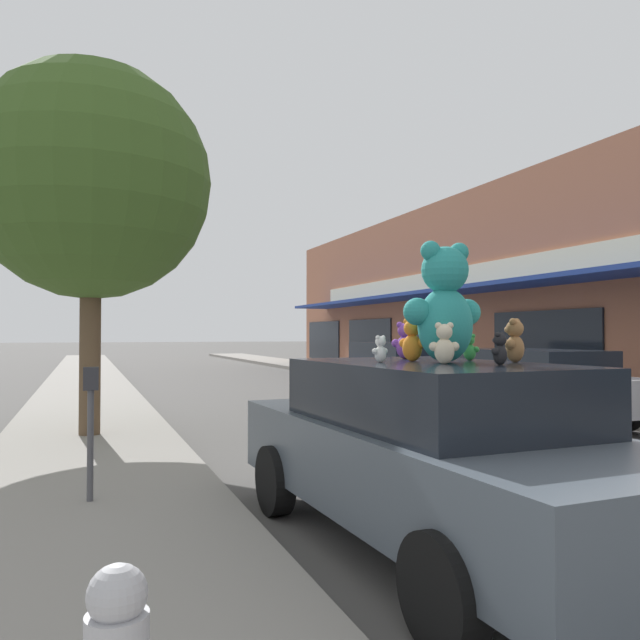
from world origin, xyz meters
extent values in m
cube|color=gray|center=(-5.27, 0.00, 0.08)|extent=(2.64, 90.00, 0.16)
cube|color=navy|center=(5.71, 9.38, 3.12)|extent=(1.77, 33.29, 0.12)
cube|color=beige|center=(6.54, 9.38, 3.67)|extent=(0.08, 31.70, 0.70)
cube|color=black|center=(6.55, 9.38, 1.40)|extent=(0.06, 4.30, 2.00)
cube|color=black|center=(6.55, 15.04, 1.40)|extent=(0.06, 4.30, 2.00)
cube|color=black|center=(6.55, 20.70, 1.40)|extent=(0.06, 4.30, 2.00)
cube|color=black|center=(6.55, 26.36, 1.40)|extent=(0.06, 4.30, 2.00)
cube|color=#4C5660|center=(-2.68, -0.15, 0.67)|extent=(1.95, 4.63, 0.68)
cube|color=black|center=(-2.68, -0.15, 1.27)|extent=(1.66, 2.57, 0.50)
cylinder|color=black|center=(-3.61, 1.23, 0.33)|extent=(0.23, 0.67, 0.66)
cylinder|color=black|center=(-1.88, 1.30, 0.33)|extent=(0.23, 0.67, 0.66)
cylinder|color=black|center=(-3.49, -1.59, 0.33)|extent=(0.23, 0.67, 0.66)
ellipsoid|color=teal|center=(-2.55, -0.13, 1.82)|extent=(0.49, 0.43, 0.62)
sphere|color=teal|center=(-2.55, -0.13, 2.28)|extent=(0.41, 0.41, 0.39)
sphere|color=teal|center=(-2.40, -0.12, 2.43)|extent=(0.17, 0.17, 0.16)
sphere|color=teal|center=(-2.69, -0.14, 2.43)|extent=(0.17, 0.17, 0.16)
sphere|color=#47CDC6|center=(-2.55, 0.04, 2.26)|extent=(0.16, 0.16, 0.15)
sphere|color=teal|center=(-2.30, -0.08, 1.93)|extent=(0.24, 0.24, 0.23)
sphere|color=teal|center=(-2.80, -0.11, 1.93)|extent=(0.24, 0.24, 0.23)
ellipsoid|color=beige|center=(-2.72, -0.39, 1.61)|extent=(0.19, 0.18, 0.20)
sphere|color=beige|center=(-2.72, -0.39, 1.76)|extent=(0.17, 0.17, 0.13)
sphere|color=beige|center=(-2.67, -0.41, 1.81)|extent=(0.07, 0.07, 0.05)
sphere|color=beige|center=(-2.76, -0.37, 1.81)|extent=(0.07, 0.07, 0.05)
sphere|color=white|center=(-2.69, -0.34, 1.76)|extent=(0.06, 0.06, 0.05)
sphere|color=beige|center=(-2.64, -0.41, 1.65)|extent=(0.10, 0.10, 0.07)
sphere|color=beige|center=(-2.79, -0.35, 1.65)|extent=(0.10, 0.10, 0.07)
ellipsoid|color=green|center=(-2.17, 0.08, 1.59)|extent=(0.14, 0.15, 0.15)
sphere|color=green|center=(-2.17, 0.08, 1.69)|extent=(0.13, 0.13, 0.09)
sphere|color=green|center=(-2.15, 0.05, 1.73)|extent=(0.05, 0.05, 0.04)
sphere|color=green|center=(-2.19, 0.10, 1.73)|extent=(0.05, 0.05, 0.04)
sphere|color=#5ADA6D|center=(-2.14, 0.10, 1.69)|extent=(0.05, 0.05, 0.04)
sphere|color=green|center=(-2.13, 0.03, 1.61)|extent=(0.07, 0.07, 0.05)
sphere|color=green|center=(-2.20, 0.13, 1.61)|extent=(0.07, 0.07, 0.05)
ellipsoid|color=purple|center=(-2.51, 0.63, 1.62)|extent=(0.21, 0.20, 0.22)
sphere|color=purple|center=(-2.51, 0.63, 1.78)|extent=(0.19, 0.19, 0.14)
sphere|color=purple|center=(-2.47, 0.61, 1.84)|extent=(0.08, 0.08, 0.06)
sphere|color=purple|center=(-2.55, 0.66, 1.84)|extent=(0.08, 0.08, 0.06)
sphere|color=#BA67ED|center=(-2.48, 0.68, 1.77)|extent=(0.07, 0.07, 0.05)
sphere|color=purple|center=(-2.43, 0.60, 1.66)|extent=(0.11, 0.11, 0.08)
sphere|color=purple|center=(-2.58, 0.69, 1.66)|extent=(0.11, 0.11, 0.08)
ellipsoid|color=olive|center=(-2.03, -0.37, 1.63)|extent=(0.23, 0.22, 0.22)
sphere|color=olive|center=(-2.03, -0.37, 1.79)|extent=(0.20, 0.20, 0.14)
sphere|color=olive|center=(-1.99, -0.34, 1.85)|extent=(0.08, 0.08, 0.06)
sphere|color=olive|center=(-2.07, -0.39, 1.85)|extent=(0.08, 0.08, 0.06)
sphere|color=tan|center=(-2.06, -0.32, 1.78)|extent=(0.08, 0.08, 0.05)
sphere|color=olive|center=(-1.96, -0.30, 1.67)|extent=(0.11, 0.11, 0.08)
sphere|color=olive|center=(-2.11, -0.41, 1.67)|extent=(0.11, 0.11, 0.08)
ellipsoid|color=white|center=(-3.06, 0.02, 1.58)|extent=(0.13, 0.12, 0.14)
sphere|color=white|center=(-3.06, 0.02, 1.68)|extent=(0.11, 0.11, 0.09)
sphere|color=white|center=(-3.03, 0.03, 1.72)|extent=(0.05, 0.05, 0.04)
sphere|color=white|center=(-3.09, 0.01, 1.72)|extent=(0.05, 0.05, 0.04)
sphere|color=white|center=(-3.08, 0.06, 1.68)|extent=(0.04, 0.04, 0.03)
sphere|color=white|center=(-3.01, 0.05, 1.61)|extent=(0.06, 0.06, 0.05)
sphere|color=white|center=(-3.12, 0.01, 1.61)|extent=(0.06, 0.06, 0.05)
ellipsoid|color=black|center=(-2.42, -0.69, 1.59)|extent=(0.15, 0.15, 0.15)
sphere|color=black|center=(-2.42, -0.69, 1.71)|extent=(0.13, 0.13, 0.10)
sphere|color=black|center=(-2.39, -0.67, 1.74)|extent=(0.06, 0.06, 0.04)
sphere|color=black|center=(-2.45, -0.70, 1.74)|extent=(0.06, 0.06, 0.04)
sphere|color=#3A3A3D|center=(-2.44, -0.65, 1.70)|extent=(0.05, 0.05, 0.04)
sphere|color=black|center=(-2.37, -0.65, 1.62)|extent=(0.08, 0.08, 0.06)
sphere|color=black|center=(-2.48, -0.71, 1.62)|extent=(0.08, 0.08, 0.06)
ellipsoid|color=orange|center=(-2.72, 0.11, 1.63)|extent=(0.22, 0.23, 0.23)
sphere|color=orange|center=(-2.72, 0.11, 1.80)|extent=(0.20, 0.20, 0.15)
sphere|color=orange|center=(-2.70, 0.07, 1.85)|extent=(0.08, 0.08, 0.06)
sphere|color=orange|center=(-2.75, 0.16, 1.85)|extent=(0.08, 0.08, 0.06)
sphere|color=#FFBA41|center=(-2.67, 0.14, 1.79)|extent=(0.07, 0.07, 0.06)
sphere|color=orange|center=(-2.66, 0.04, 1.67)|extent=(0.11, 0.11, 0.08)
sphere|color=orange|center=(-2.75, 0.20, 1.67)|extent=(0.11, 0.11, 0.08)
cube|color=#B7B7BC|center=(2.81, 5.34, 0.66)|extent=(1.86, 4.46, 0.65)
cube|color=black|center=(2.81, 5.34, 1.21)|extent=(1.64, 2.90, 0.46)
cylinder|color=black|center=(1.90, 6.72, 0.33)|extent=(0.20, 0.66, 0.66)
cylinder|color=black|center=(3.72, 6.72, 0.33)|extent=(0.20, 0.66, 0.66)
cylinder|color=black|center=(1.90, 3.95, 0.33)|extent=(0.20, 0.66, 0.66)
cylinder|color=black|center=(3.72, 3.95, 0.33)|extent=(0.20, 0.66, 0.66)
cube|color=#1E4793|center=(2.81, 10.92, 0.68)|extent=(1.85, 4.17, 0.69)
cube|color=black|center=(2.81, 10.92, 1.26)|extent=(1.63, 3.00, 0.49)
cylinder|color=black|center=(1.91, 12.21, 0.33)|extent=(0.20, 0.66, 0.66)
cylinder|color=black|center=(3.72, 12.21, 0.33)|extent=(0.20, 0.66, 0.66)
cylinder|color=black|center=(1.91, 9.63, 0.33)|extent=(0.20, 0.66, 0.66)
cylinder|color=black|center=(3.72, 9.63, 0.33)|extent=(0.20, 0.66, 0.66)
cylinder|color=brown|center=(-5.26, 5.92, 1.37)|extent=(0.32, 0.32, 2.42)
sphere|color=#3D5B23|center=(-5.26, 5.92, 4.18)|extent=(3.76, 3.76, 3.76)
sphere|color=#B2B2B7|center=(-5.23, -2.31, 0.85)|extent=(0.21, 0.21, 0.21)
cylinder|color=#4C4C51|center=(-5.28, 1.75, 0.69)|extent=(0.06, 0.06, 1.05)
cube|color=#2D2D33|center=(-5.28, 1.75, 1.32)|extent=(0.14, 0.10, 0.22)
camera|label=1|loc=(-5.34, -4.59, 1.75)|focal=35.00mm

